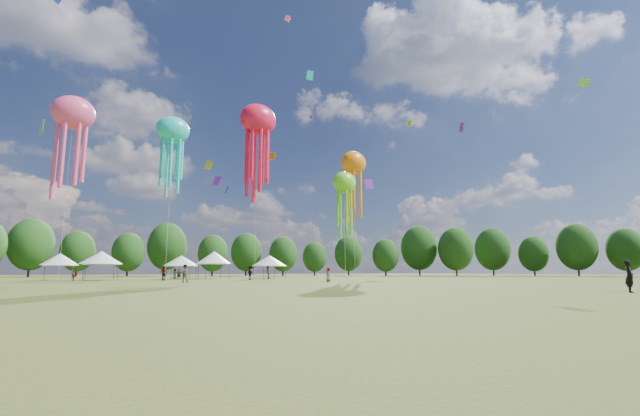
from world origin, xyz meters
TOP-DOWN VIEW (x-y plane):
  - ground at (0.00, 0.00)m, footprint 300.00×300.00m
  - observer_main at (7.44, -1.13)m, footprint 0.79×0.74m
  - spectator_near at (-8.32, 32.63)m, footprint 1.09×0.97m
  - spectators_far at (-0.03, 45.27)m, footprint 25.71×26.19m
  - festival_tents at (-3.19, 54.39)m, footprint 35.70×7.66m
  - show_kites at (-4.61, 38.31)m, footprint 36.54×24.84m
  - small_kites at (-0.15, 44.34)m, footprint 70.76×61.20m
  - treeline at (-3.87, 62.51)m, footprint 201.57×95.24m

SIDE VIEW (x-z plane):
  - ground at x=0.00m, z-range 0.00..0.00m
  - spectators_far at x=-0.03m, z-range -0.08..1.83m
  - observer_main at x=7.44m, z-range 0.00..1.81m
  - spectator_near at x=-8.32m, z-range 0.00..1.87m
  - festival_tents at x=-3.19m, z-range 0.81..5.16m
  - treeline at x=-3.87m, z-range -0.17..13.26m
  - show_kites at x=-4.61m, z-range 4.96..28.45m
  - small_kites at x=-0.15m, z-range 8.46..51.24m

